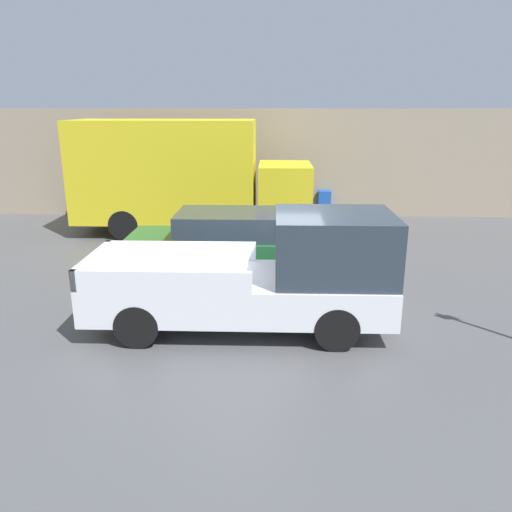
{
  "coord_description": "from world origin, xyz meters",
  "views": [
    {
      "loc": [
        0.27,
        -8.89,
        3.98
      ],
      "look_at": [
        -0.05,
        0.72,
        1.09
      ],
      "focal_mm": 35.0,
      "sensor_mm": 36.0,
      "label": 1
    }
  ],
  "objects": [
    {
      "name": "car",
      "position": [
        -0.78,
        2.58,
        0.83
      ],
      "size": [
        4.69,
        1.93,
        1.6
      ],
      "color": "#1E592D",
      "rests_on": "ground"
    },
    {
      "name": "pickup_truck",
      "position": [
        0.23,
        -0.28,
        1.0
      ],
      "size": [
        5.48,
        1.97,
        2.17
      ],
      "color": "silver",
      "rests_on": "ground"
    },
    {
      "name": "building_wall",
      "position": [
        0.0,
        9.71,
        1.95
      ],
      "size": [
        28.0,
        0.15,
        3.9
      ],
      "color": "gray",
      "rests_on": "ground"
    },
    {
      "name": "delivery_truck",
      "position": [
        -2.62,
        7.1,
        1.89
      ],
      "size": [
        7.48,
        2.5,
        3.58
      ],
      "color": "gold",
      "rests_on": "ground"
    },
    {
      "name": "newspaper_box",
      "position": [
        2.18,
        9.38,
        0.5
      ],
      "size": [
        0.45,
        0.4,
        1.0
      ],
      "color": "#194CB2",
      "rests_on": "ground"
    },
    {
      "name": "ground_plane",
      "position": [
        0.0,
        0.0,
        0.0
      ],
      "size": [
        60.0,
        60.0,
        0.0
      ],
      "primitive_type": "plane",
      "color": "#4C4C4F"
    }
  ]
}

